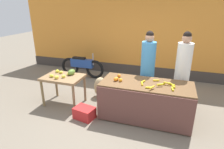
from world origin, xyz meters
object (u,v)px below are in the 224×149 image
Objects in this scene: parked_motorcycle at (82,66)px; produce_crate at (84,113)px; vendor_woman_blue_shirt at (148,69)px; produce_sack at (101,87)px; vendor_woman_white_shirt at (182,72)px.

parked_motorcycle is 2.64m from produce_crate.
vendor_woman_blue_shirt reaches higher than produce_crate.
produce_sack is (-0.05, 1.12, 0.15)m from produce_crate.
parked_motorcycle reaches higher than produce_sack.
parked_motorcycle is at bearing 159.55° from vendor_woman_white_shirt.
produce_sack is at bearing -179.49° from vendor_woman_blue_shirt.
produce_crate is (-1.99, -1.14, -0.81)m from vendor_woman_white_shirt.
produce_crate is 0.78× the size of produce_sack.
produce_sack is (-2.04, -0.02, -0.66)m from vendor_woman_white_shirt.
vendor_woman_blue_shirt reaches higher than produce_sack.
produce_crate is (-1.19, -1.13, -0.80)m from vendor_woman_blue_shirt.
produce_crate is at bearing -136.62° from vendor_woman_blue_shirt.
parked_motorcycle is 2.85× the size of produce_sack.
parked_motorcycle is 3.64× the size of produce_crate.
produce_sack reaches higher than produce_crate.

